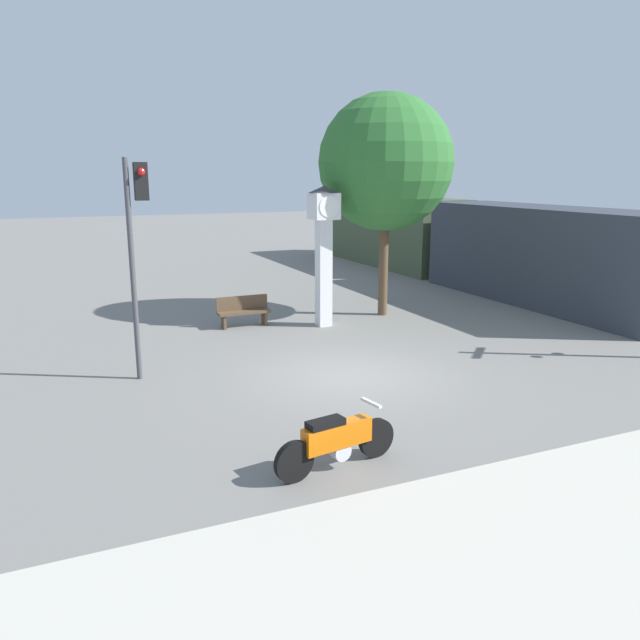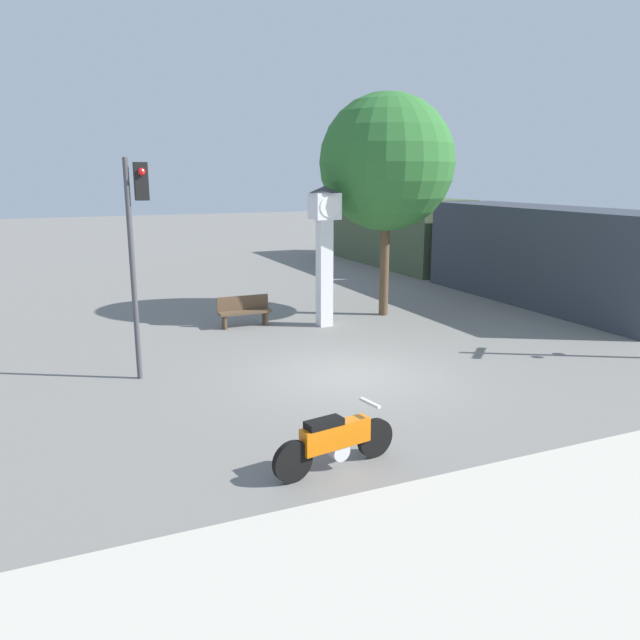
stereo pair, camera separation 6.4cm
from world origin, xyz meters
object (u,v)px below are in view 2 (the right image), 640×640
(motorcycle, at_px, (335,441))
(clock_tower, at_px, (325,235))
(freight_train, at_px, (455,241))
(bench, at_px, (244,310))
(traffic_light, at_px, (137,231))
(street_tree, at_px, (387,163))

(motorcycle, bearing_deg, clock_tower, 57.23)
(freight_train, distance_m, bench, 11.96)
(motorcycle, xyz_separation_m, traffic_light, (-2.06, 5.82, 2.85))
(bench, bearing_deg, traffic_light, -132.13)
(street_tree, relative_size, bench, 4.38)
(motorcycle, distance_m, clock_tower, 9.81)
(clock_tower, xyz_separation_m, bench, (-2.27, 0.89, -2.28))
(motorcycle, xyz_separation_m, street_tree, (6.09, 9.39, 4.39))
(clock_tower, bearing_deg, bench, 158.60)
(freight_train, height_order, bench, freight_train)
(street_tree, bearing_deg, freight_train, 38.23)
(traffic_light, bearing_deg, clock_tower, 27.24)
(clock_tower, height_order, traffic_light, traffic_light)
(street_tree, xyz_separation_m, bench, (-4.67, 0.29, -4.37))
(freight_train, bearing_deg, clock_tower, -147.37)
(street_tree, bearing_deg, traffic_light, -156.34)
(bench, bearing_deg, motorcycle, -98.38)
(motorcycle, height_order, freight_train, freight_train)
(traffic_light, bearing_deg, freight_train, 30.55)
(motorcycle, relative_size, freight_train, 0.10)
(clock_tower, bearing_deg, traffic_light, -152.76)
(motorcycle, distance_m, street_tree, 12.03)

